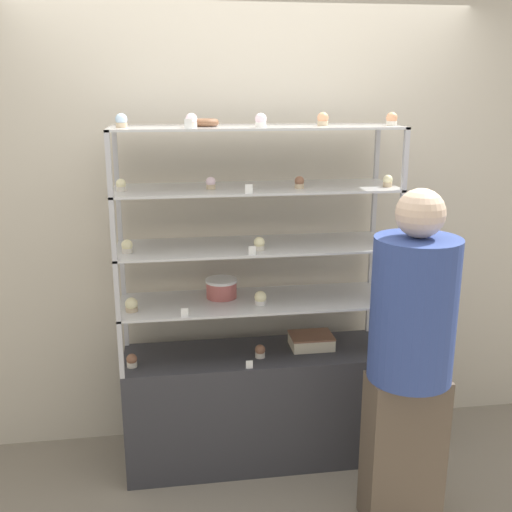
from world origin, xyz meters
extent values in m
plane|color=gray|center=(0.00, 0.00, 0.00)|extent=(20.00, 20.00, 0.00)
cube|color=beige|center=(0.00, 0.36, 1.30)|extent=(8.00, 0.05, 2.60)
cube|color=#333338|center=(0.00, 0.00, 0.33)|extent=(1.44, 0.43, 0.65)
cube|color=#B7B7BC|center=(-0.71, 0.20, 0.80)|extent=(0.02, 0.02, 0.31)
cube|color=#B7B7BC|center=(0.71, 0.20, 0.80)|extent=(0.02, 0.02, 0.31)
cube|color=#B7B7BC|center=(-0.71, -0.20, 0.80)|extent=(0.02, 0.02, 0.31)
cube|color=#B7B7BC|center=(0.71, -0.20, 0.80)|extent=(0.02, 0.02, 0.31)
cube|color=silver|center=(0.00, 0.00, 0.95)|extent=(1.44, 0.43, 0.01)
cube|color=#B7B7BC|center=(-0.71, 0.20, 1.11)|extent=(0.02, 0.02, 0.31)
cube|color=#B7B7BC|center=(0.71, 0.20, 1.11)|extent=(0.02, 0.02, 0.31)
cube|color=#B7B7BC|center=(-0.71, -0.20, 1.11)|extent=(0.02, 0.02, 0.31)
cube|color=#B7B7BC|center=(0.71, -0.20, 1.11)|extent=(0.02, 0.02, 0.31)
cube|color=silver|center=(0.00, 0.00, 1.26)|extent=(1.44, 0.43, 0.01)
cube|color=#B7B7BC|center=(-0.71, 0.20, 1.42)|extent=(0.02, 0.02, 0.31)
cube|color=#B7B7BC|center=(0.71, 0.20, 1.42)|extent=(0.02, 0.02, 0.31)
cube|color=#B7B7BC|center=(-0.71, -0.20, 1.42)|extent=(0.02, 0.02, 0.31)
cube|color=#B7B7BC|center=(0.71, -0.20, 1.42)|extent=(0.02, 0.02, 0.31)
cube|color=silver|center=(0.00, 0.00, 1.56)|extent=(1.44, 0.43, 0.01)
cube|color=#B7B7BC|center=(-0.71, 0.20, 1.72)|extent=(0.02, 0.02, 0.31)
cube|color=#B7B7BC|center=(0.71, 0.20, 1.72)|extent=(0.02, 0.02, 0.31)
cube|color=#B7B7BC|center=(-0.71, -0.20, 1.72)|extent=(0.02, 0.02, 0.31)
cube|color=#B7B7BC|center=(0.71, -0.20, 1.72)|extent=(0.02, 0.02, 0.31)
cube|color=silver|center=(0.00, 0.00, 1.87)|extent=(1.44, 0.43, 0.01)
cylinder|color=#C66660|center=(-0.18, 0.07, 1.00)|extent=(0.16, 0.16, 0.09)
cylinder|color=white|center=(-0.18, 0.07, 1.05)|extent=(0.17, 0.17, 0.02)
cube|color=beige|center=(0.32, 0.02, 0.68)|extent=(0.23, 0.18, 0.06)
cube|color=#8C5B42|center=(0.32, 0.02, 0.72)|extent=(0.24, 0.18, 0.01)
cylinder|color=beige|center=(-0.67, -0.08, 0.67)|extent=(0.05, 0.05, 0.03)
sphere|color=#8C5B42|center=(-0.67, -0.08, 0.70)|extent=(0.06, 0.06, 0.06)
cylinder|color=beige|center=(0.01, -0.07, 0.67)|extent=(0.05, 0.05, 0.03)
sphere|color=#8C5B42|center=(0.01, -0.07, 0.70)|extent=(0.06, 0.06, 0.06)
cylinder|color=#CCB28C|center=(0.65, -0.05, 0.67)|extent=(0.05, 0.05, 0.03)
sphere|color=#F4EAB2|center=(0.65, -0.05, 0.70)|extent=(0.06, 0.06, 0.06)
cube|color=white|center=(-0.06, -0.20, 0.67)|extent=(0.04, 0.00, 0.04)
cylinder|color=#CCB28C|center=(-0.65, -0.08, 0.97)|extent=(0.06, 0.06, 0.02)
sphere|color=#F4EAB2|center=(-0.65, -0.08, 1.00)|extent=(0.06, 0.06, 0.06)
cylinder|color=white|center=(0.01, -0.07, 0.97)|extent=(0.06, 0.06, 0.02)
sphere|color=#F4EAB2|center=(0.01, -0.07, 1.00)|extent=(0.06, 0.06, 0.06)
cylinder|color=beige|center=(0.66, -0.11, 0.97)|extent=(0.06, 0.06, 0.02)
sphere|color=silver|center=(0.66, -0.11, 1.00)|extent=(0.06, 0.06, 0.06)
cube|color=white|center=(-0.39, -0.20, 0.98)|extent=(0.04, 0.00, 0.04)
cylinder|color=beige|center=(-0.66, -0.07, 1.28)|extent=(0.05, 0.05, 0.02)
sphere|color=#F4EAB2|center=(-0.66, -0.07, 1.30)|extent=(0.06, 0.06, 0.06)
cylinder|color=beige|center=(0.00, -0.11, 1.28)|extent=(0.05, 0.05, 0.02)
sphere|color=#F4EAB2|center=(0.00, -0.11, 1.30)|extent=(0.06, 0.06, 0.06)
cylinder|color=#CCB28C|center=(0.65, -0.08, 1.28)|extent=(0.05, 0.05, 0.02)
sphere|color=#8C5B42|center=(0.65, -0.08, 1.30)|extent=(0.06, 0.06, 0.06)
cube|color=white|center=(-0.05, -0.20, 1.29)|extent=(0.04, 0.00, 0.04)
cylinder|color=beige|center=(-0.67, -0.04, 1.58)|extent=(0.05, 0.05, 0.02)
sphere|color=#F4EAB2|center=(-0.67, -0.04, 1.61)|extent=(0.05, 0.05, 0.05)
cylinder|color=#CCB28C|center=(-0.23, -0.03, 1.58)|extent=(0.05, 0.05, 0.02)
sphere|color=silver|center=(-0.23, -0.03, 1.61)|extent=(0.05, 0.05, 0.05)
cylinder|color=#CCB28C|center=(0.21, -0.07, 1.58)|extent=(0.05, 0.05, 0.02)
sphere|color=#8C5B42|center=(0.21, -0.07, 1.61)|extent=(0.05, 0.05, 0.05)
cylinder|color=#CCB28C|center=(0.67, -0.09, 1.58)|extent=(0.05, 0.05, 0.02)
sphere|color=#F4EAB2|center=(0.67, -0.09, 1.61)|extent=(0.05, 0.05, 0.05)
cube|color=white|center=(-0.06, -0.20, 1.59)|extent=(0.04, 0.00, 0.04)
cylinder|color=#CCB28C|center=(-0.65, -0.06, 1.89)|extent=(0.05, 0.05, 0.02)
sphere|color=silver|center=(-0.65, -0.06, 1.91)|extent=(0.06, 0.06, 0.06)
cylinder|color=beige|center=(-0.32, -0.08, 1.89)|extent=(0.05, 0.05, 0.02)
sphere|color=silver|center=(-0.32, -0.08, 1.91)|extent=(0.06, 0.06, 0.06)
cylinder|color=white|center=(0.01, -0.12, 1.89)|extent=(0.05, 0.05, 0.02)
sphere|color=silver|center=(0.01, -0.12, 1.91)|extent=(0.06, 0.06, 0.06)
cylinder|color=#CCB28C|center=(0.33, -0.04, 1.89)|extent=(0.05, 0.05, 0.02)
sphere|color=#E5996B|center=(0.33, -0.04, 1.91)|extent=(0.06, 0.06, 0.06)
cylinder|color=beige|center=(0.67, -0.09, 1.89)|extent=(0.05, 0.05, 0.02)
sphere|color=#E5996B|center=(0.67, -0.09, 1.91)|extent=(0.06, 0.06, 0.06)
cube|color=white|center=(-0.34, -0.20, 1.90)|extent=(0.04, 0.00, 0.04)
torus|color=brown|center=(-0.25, 0.00, 1.89)|extent=(0.14, 0.14, 0.04)
cube|color=brown|center=(0.62, -0.62, 0.38)|extent=(0.37, 0.20, 0.76)
cylinder|color=#33478C|center=(0.62, -0.62, 1.10)|extent=(0.38, 0.38, 0.66)
sphere|color=beige|center=(0.62, -0.62, 1.54)|extent=(0.22, 0.22, 0.22)
camera|label=1|loc=(-0.45, -3.01, 2.04)|focal=42.00mm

